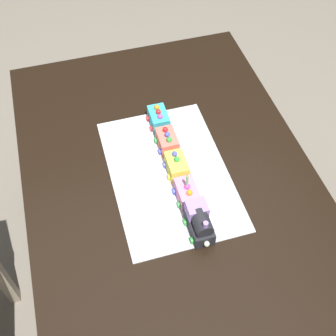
{
  "coord_description": "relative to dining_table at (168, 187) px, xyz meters",
  "views": [
    {
      "loc": [
        -0.92,
        0.26,
        1.98
      ],
      "look_at": [
        -0.02,
        0.0,
        0.77
      ],
      "focal_mm": 47.41,
      "sensor_mm": 36.0,
      "label": 1
    }
  ],
  "objects": [
    {
      "name": "dining_table",
      "position": [
        0.0,
        0.0,
        0.0
      ],
      "size": [
        1.4,
        1.0,
        0.74
      ],
      "color": "black",
      "rests_on": "ground"
    },
    {
      "name": "cake_car_gondola_coral",
      "position": [
        0.1,
        -0.03,
        0.14
      ],
      "size": [
        0.1,
        0.08,
        0.07
      ],
      "color": "#F27260",
      "rests_on": "cake_board"
    },
    {
      "name": "ground_plane",
      "position": [
        0.0,
        0.0,
        -0.63
      ],
      "size": [
        8.0,
        8.0,
        0.0
      ],
      "primitive_type": "plane",
      "color": "gray"
    },
    {
      "name": "birthday_candle",
      "position": [
        -0.13,
        -0.03,
        0.21
      ],
      "size": [
        0.01,
        0.01,
        0.05
      ],
      "color": "#66D872",
      "rests_on": "cake_car_flatbed_bubblegum"
    },
    {
      "name": "cake_car_flatbed_bubblegum",
      "position": [
        -0.13,
        -0.03,
        0.14
      ],
      "size": [
        0.1,
        0.08,
        0.07
      ],
      "color": "pink",
      "rests_on": "cake_board"
    },
    {
      "name": "cake_locomotive",
      "position": [
        -0.26,
        -0.03,
        0.16
      ],
      "size": [
        0.14,
        0.08,
        0.12
      ],
      "color": "#232328",
      "rests_on": "cake_board"
    },
    {
      "name": "cake_car_caboose_turquoise",
      "position": [
        0.22,
        -0.03,
        0.14
      ],
      "size": [
        0.1,
        0.08,
        0.07
      ],
      "color": "#38B7C6",
      "rests_on": "cake_board"
    },
    {
      "name": "cake_board",
      "position": [
        -0.02,
        0.0,
        0.11
      ],
      "size": [
        0.6,
        0.4,
        0.0
      ],
      "primitive_type": "cube",
      "color": "silver",
      "rests_on": "dining_table"
    },
    {
      "name": "cake_car_hopper_lemon",
      "position": [
        -0.02,
        -0.03,
        0.14
      ],
      "size": [
        0.1,
        0.08,
        0.07
      ],
      "color": "#F4E04C",
      "rests_on": "cake_board"
    }
  ]
}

